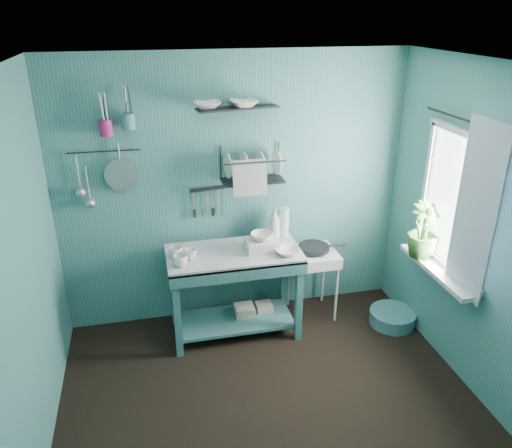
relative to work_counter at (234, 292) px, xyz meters
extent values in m
plane|color=black|center=(0.09, -1.11, -0.42)|extent=(3.20, 3.20, 0.00)
plane|color=silver|center=(0.09, -1.11, 2.08)|extent=(3.20, 3.20, 0.00)
plane|color=#366F6F|center=(0.09, 0.39, 0.83)|extent=(3.20, 0.00, 3.20)
plane|color=#366F6F|center=(-1.51, -1.11, 0.83)|extent=(0.00, 3.00, 3.00)
plane|color=#366F6F|center=(1.69, -1.11, 0.83)|extent=(0.00, 3.00, 3.00)
cube|color=#2F6364|center=(0.00, 0.00, 0.00)|extent=(1.24, 0.72, 0.84)
imported|color=silver|center=(-0.48, -0.16, 0.47)|extent=(0.12, 0.12, 0.10)
imported|color=silver|center=(-0.38, -0.06, 0.46)|extent=(0.14, 0.14, 0.09)
imported|color=silver|center=(-0.50, 0.00, 0.47)|extent=(0.17, 0.17, 0.10)
cube|color=beige|center=(0.25, -0.02, 0.47)|extent=(0.28, 0.22, 0.10)
imported|color=silver|center=(0.25, -0.02, 0.55)|extent=(0.20, 0.19, 0.06)
imported|color=beige|center=(0.42, 0.20, 0.57)|extent=(0.11, 0.12, 0.30)
cylinder|color=silver|center=(0.52, 0.22, 0.56)|extent=(0.09, 0.09, 0.28)
imported|color=silver|center=(0.45, -0.15, 0.44)|extent=(0.22, 0.22, 0.05)
cube|color=silver|center=(0.79, 0.13, -0.07)|extent=(0.44, 0.44, 0.69)
cylinder|color=black|center=(0.79, 0.13, 0.31)|extent=(0.30, 0.30, 0.03)
cube|color=black|center=(-0.17, 0.36, 0.89)|extent=(0.32, 0.07, 0.03)
cube|color=black|center=(0.23, 0.26, 1.13)|extent=(0.56, 0.26, 0.32)
cube|color=black|center=(0.11, 0.29, 1.62)|extent=(0.72, 0.28, 0.01)
imported|color=silver|center=(-0.15, 0.29, 1.69)|extent=(0.26, 0.26, 0.06)
imported|color=silver|center=(0.16, 0.29, 1.66)|extent=(0.26, 0.26, 0.06)
cylinder|color=#A61E5D|center=(-0.98, 0.31, 1.50)|extent=(0.11, 0.11, 0.13)
cylinder|color=#396E77|center=(-0.80, 0.31, 1.54)|extent=(0.11, 0.11, 0.13)
cylinder|color=#A3A5AB|center=(-0.90, 0.34, 1.09)|extent=(0.28, 0.03, 0.28)
cylinder|color=#A3A5AB|center=(-1.25, 0.35, 1.13)|extent=(0.01, 0.01, 0.30)
cylinder|color=#A3A5AB|center=(-1.18, 0.35, 1.03)|extent=(0.01, 0.01, 0.30)
cylinder|color=black|center=(-1.02, 0.36, 1.29)|extent=(0.60, 0.01, 0.01)
plane|color=white|center=(1.68, -0.66, 0.98)|extent=(0.00, 1.10, 1.10)
cube|color=silver|center=(1.59, -0.66, 0.39)|extent=(0.16, 0.95, 0.04)
plane|color=silver|center=(1.61, -0.96, 1.03)|extent=(0.00, 1.35, 1.35)
cylinder|color=black|center=(1.63, -0.66, 1.63)|extent=(0.02, 1.05, 0.02)
imported|color=#346126|center=(1.57, -0.43, 0.66)|extent=(0.31, 0.31, 0.49)
cube|color=tan|center=(0.10, 0.05, -0.31)|extent=(0.18, 0.18, 0.22)
cube|color=tan|center=(0.30, 0.08, -0.32)|extent=(0.15, 0.15, 0.20)
cylinder|color=teal|center=(1.50, -0.22, -0.35)|extent=(0.44, 0.44, 0.13)
camera|label=1|loc=(-0.69, -3.87, 2.40)|focal=35.00mm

